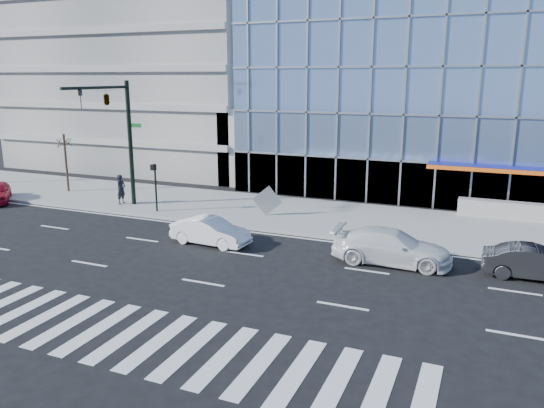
{
  "coord_description": "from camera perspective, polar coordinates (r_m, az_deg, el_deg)",
  "views": [
    {
      "loc": [
        10.66,
        -22.01,
        8.37
      ],
      "look_at": [
        0.19,
        3.0,
        1.85
      ],
      "focal_mm": 35.0,
      "sensor_mm": 36.0,
      "label": 1
    }
  ],
  "objects": [
    {
      "name": "white_suv",
      "position": [
        24.96,
        12.72,
        -4.51
      ],
      "size": [
        5.46,
        2.33,
        1.57
      ],
      "primitive_type": "imported",
      "rotation": [
        0.0,
        0.0,
        1.59
      ],
      "color": "white",
      "rests_on": "ground"
    },
    {
      "name": "parking_garage",
      "position": [
        56.99,
        -10.2,
        14.96
      ],
      "size": [
        24.0,
        24.0,
        20.0
      ],
      "primitive_type": "cube",
      "color": "gray",
      "rests_on": "ground"
    },
    {
      "name": "ground",
      "position": [
        25.85,
        -2.98,
        -5.39
      ],
      "size": [
        160.0,
        160.0,
        0.0
      ],
      "primitive_type": "plane",
      "color": "black",
      "rests_on": "ground"
    },
    {
      "name": "tilted_panel",
      "position": [
        32.1,
        -0.5,
        0.37
      ],
      "size": [
        1.73,
        0.7,
        1.82
      ],
      "primitive_type": "cube",
      "rotation": [
        0.0,
        0.91,
        0.36
      ],
      "color": "gray",
      "rests_on": "sidewalk"
    },
    {
      "name": "ped_signal_post",
      "position": [
        33.65,
        -12.49,
        2.54
      ],
      "size": [
        0.3,
        0.33,
        3.0
      ],
      "color": "black",
      "rests_on": "sidewalk"
    },
    {
      "name": "pedestrian",
      "position": [
        36.41,
        -15.92,
        1.54
      ],
      "size": [
        0.5,
        0.73,
        1.96
      ],
      "primitive_type": "imported",
      "rotation": [
        0.0,
        0.0,
        1.53
      ],
      "color": "black",
      "rests_on": "sidewalk"
    },
    {
      "name": "white_sedan",
      "position": [
        27.26,
        -6.64,
        -2.93
      ],
      "size": [
        4.28,
        1.78,
        1.38
      ],
      "primitive_type": "imported",
      "rotation": [
        0.0,
        0.0,
        1.49
      ],
      "color": "white",
      "rests_on": "ground"
    },
    {
      "name": "dark_sedan",
      "position": [
        25.16,
        26.51,
        -5.69
      ],
      "size": [
        4.32,
        1.65,
        1.4
      ],
      "primitive_type": "imported",
      "rotation": [
        0.0,
        0.0,
        1.61
      ],
      "color": "black",
      "rests_on": "ground"
    },
    {
      "name": "sidewalk",
      "position": [
        32.91,
        3.05,
        -1.09
      ],
      "size": [
        120.0,
        8.0,
        0.15
      ],
      "primitive_type": "cube",
      "color": "gray",
      "rests_on": "ground"
    },
    {
      "name": "traffic_signal",
      "position": [
        34.36,
        -16.66,
        9.29
      ],
      "size": [
        1.14,
        5.74,
        8.0
      ],
      "color": "black",
      "rests_on": "sidewalk"
    },
    {
      "name": "ramp_block",
      "position": [
        43.67,
        0.1,
        6.47
      ],
      "size": [
        6.0,
        8.0,
        6.0
      ],
      "primitive_type": "cube",
      "color": "gray",
      "rests_on": "ground"
    },
    {
      "name": "theatre_building",
      "position": [
        48.13,
        27.23,
        11.03
      ],
      "size": [
        42.0,
        26.0,
        15.0
      ],
      "primitive_type": "cube",
      "color": "#7697C6",
      "rests_on": "ground"
    },
    {
      "name": "street_tree_near",
      "position": [
        41.39,
        -21.45,
        6.23
      ],
      "size": [
        1.1,
        1.1,
        4.23
      ],
      "color": "#332319",
      "rests_on": "sidewalk"
    }
  ]
}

